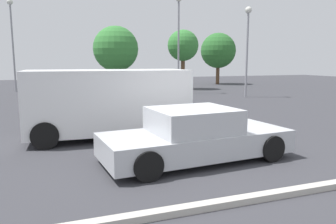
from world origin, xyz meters
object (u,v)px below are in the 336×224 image
van_white (108,101)px  light_post_mid (12,31)px  light_post_near (248,36)px  sedan_foreground (195,137)px  dog (252,132)px  pedestrian (140,91)px  light_post_far (179,29)px

van_white → light_post_mid: bearing=-73.9°
light_post_near → light_post_mid: light_post_mid is taller
light_post_mid → sedan_foreground: bearing=-75.2°
sedan_foreground → light_post_near: 15.41m
dog → van_white: size_ratio=0.13×
pedestrian → light_post_near: size_ratio=0.29×
dog → light_post_mid: size_ratio=0.09×
van_white → light_post_far: size_ratio=0.71×
dog → light_post_mid: 22.64m
pedestrian → light_post_mid: bearing=-21.6°
dog → light_post_far: size_ratio=0.09×
pedestrian → light_post_mid: light_post_mid is taller
light_post_near → dog: bearing=-122.4°
van_white → light_post_mid: size_ratio=0.70×
dog → light_post_far: 15.80m
dog → light_post_far: light_post_far is taller
pedestrian → light_post_near: light_post_near is taller
light_post_near → light_post_mid: 17.98m
van_white → pedestrian: bearing=-113.2°
sedan_foreground → van_white: (-1.55, 3.22, 0.57)m
van_white → dog: bearing=156.4°
sedan_foreground → dog: bearing=21.1°
pedestrian → dog: bearing=148.9°
light_post_near → light_post_mid: size_ratio=0.83×
pedestrian → light_post_mid: (-6.45, 14.09, 3.74)m
van_white → light_post_far: bearing=-117.2°
sedan_foreground → van_white: bearing=111.1°
dog → sedan_foreground: bearing=137.5°
pedestrian → light_post_near: bearing=-110.2°
light_post_near → sedan_foreground: bearing=-127.9°
pedestrian → light_post_mid: 15.94m
dog → light_post_mid: light_post_mid is taller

